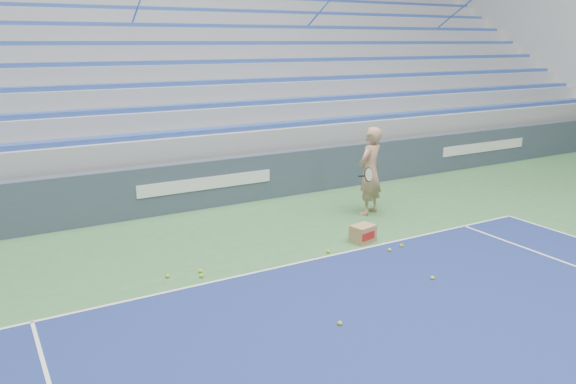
# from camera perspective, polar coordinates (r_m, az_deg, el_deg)

# --- Properties ---
(sponsor_barrier) EXTENTS (30.00, 0.32, 1.10)m
(sponsor_barrier) POSITION_cam_1_polar(r_m,az_deg,el_deg) (12.96, -8.48, 0.82)
(sponsor_barrier) COLOR #374354
(sponsor_barrier) RESTS_ON ground
(bleachers) EXTENTS (31.00, 9.15, 7.30)m
(bleachers) POSITION_cam_1_polar(r_m,az_deg,el_deg) (18.07, -15.55, 10.26)
(bleachers) COLOR #999CA1
(bleachers) RESTS_ON ground
(tennis_player) EXTENTS (1.02, 0.97, 1.94)m
(tennis_player) POSITION_cam_1_polar(r_m,az_deg,el_deg) (12.35, 8.32, 2.12)
(tennis_player) COLOR tan
(tennis_player) RESTS_ON ground
(ball_box) EXTENTS (0.50, 0.43, 0.33)m
(ball_box) POSITION_cam_1_polar(r_m,az_deg,el_deg) (10.79, 7.62, -4.21)
(ball_box) COLOR #A97D52
(ball_box) RESTS_ON ground
(tennis_ball_0) EXTENTS (0.07, 0.07, 0.07)m
(tennis_ball_0) POSITION_cam_1_polar(r_m,az_deg,el_deg) (9.47, -8.91, -7.92)
(tennis_ball_0) COLOR #B9D02A
(tennis_ball_0) RESTS_ON ground
(tennis_ball_1) EXTENTS (0.07, 0.07, 0.07)m
(tennis_ball_1) POSITION_cam_1_polar(r_m,az_deg,el_deg) (7.78, 5.30, -13.15)
(tennis_ball_1) COLOR #B9D02A
(tennis_ball_1) RESTS_ON ground
(tennis_ball_2) EXTENTS (0.07, 0.07, 0.07)m
(tennis_ball_2) POSITION_cam_1_polar(r_m,az_deg,el_deg) (10.21, 4.10, -6.03)
(tennis_ball_2) COLOR #B9D02A
(tennis_ball_2) RESTS_ON ground
(tennis_ball_3) EXTENTS (0.07, 0.07, 0.07)m
(tennis_ball_3) POSITION_cam_1_polar(r_m,az_deg,el_deg) (9.37, -12.13, -8.34)
(tennis_ball_3) COLOR #B9D02A
(tennis_ball_3) RESTS_ON ground
(tennis_ball_4) EXTENTS (0.07, 0.07, 0.07)m
(tennis_ball_4) POSITION_cam_1_polar(r_m,az_deg,el_deg) (9.39, 14.47, -8.45)
(tennis_ball_4) COLOR #B9D02A
(tennis_ball_4) RESTS_ON ground
(tennis_ball_5) EXTENTS (0.07, 0.07, 0.07)m
(tennis_ball_5) POSITION_cam_1_polar(r_m,az_deg,el_deg) (9.29, -8.78, -8.40)
(tennis_ball_5) COLOR #B9D02A
(tennis_ball_5) RESTS_ON ground
(tennis_ball_6) EXTENTS (0.07, 0.07, 0.07)m
(tennis_ball_6) POSITION_cam_1_polar(r_m,az_deg,el_deg) (10.42, 10.29, -5.82)
(tennis_ball_6) COLOR #B9D02A
(tennis_ball_6) RESTS_ON ground
(tennis_ball_7) EXTENTS (0.07, 0.07, 0.07)m
(tennis_ball_7) POSITION_cam_1_polar(r_m,az_deg,el_deg) (10.67, 11.45, -5.36)
(tennis_ball_7) COLOR #B9D02A
(tennis_ball_7) RESTS_ON ground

